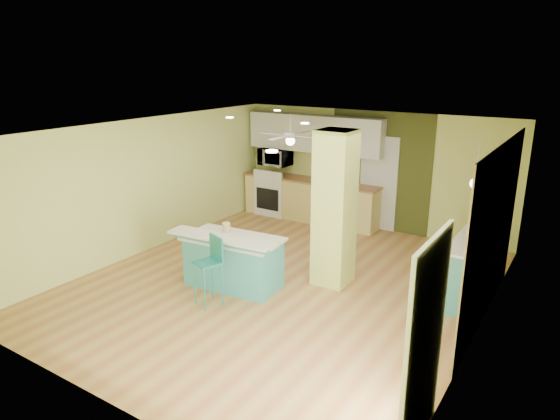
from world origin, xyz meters
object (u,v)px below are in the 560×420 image
at_px(canister, 226,227).
at_px(bar_stool, 212,260).
at_px(peninsula, 233,260).
at_px(fruit_bowl, 335,182).
at_px(side_counter, 473,271).

bearing_deg(canister, bar_stool, -65.09).
bearing_deg(peninsula, canister, 140.09).
bearing_deg(canister, peninsula, -34.75).
distance_m(peninsula, fruit_bowl, 3.63).
xyz_separation_m(side_counter, fruit_bowl, (-3.34, 2.03, 0.51)).
bearing_deg(side_counter, peninsula, -154.93).
relative_size(bar_stool, canister, 6.98).
relative_size(peninsula, fruit_bowl, 5.26).
bearing_deg(bar_stool, side_counter, 54.38).
height_order(side_counter, fruit_bowl, fruit_bowl).
distance_m(bar_stool, canister, 0.94).
relative_size(bar_stool, side_counter, 0.72).
xyz_separation_m(bar_stool, side_counter, (3.21, 2.21, -0.23)).
height_order(peninsula, canister, canister).
relative_size(peninsula, side_counter, 1.21).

